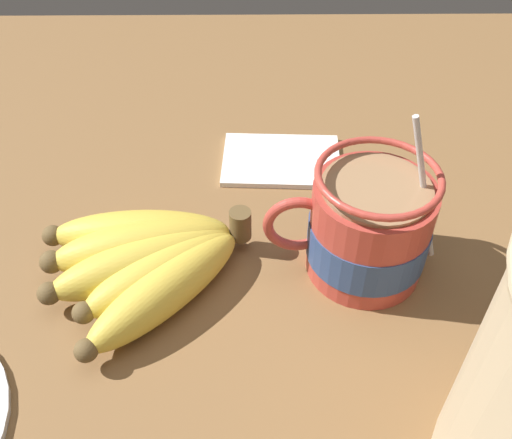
% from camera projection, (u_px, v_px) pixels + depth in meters
% --- Properties ---
extents(table, '(1.11, 1.11, 0.03)m').
position_uv_depth(table, '(272.00, 298.00, 0.51)').
color(table, brown).
rests_on(table, ground).
extents(coffee_mug, '(0.15, 0.10, 0.16)m').
position_uv_depth(coffee_mug, '(368.00, 229.00, 0.48)').
color(coffee_mug, '#B23D33').
rests_on(coffee_mug, table).
extents(banana_bunch, '(0.19, 0.16, 0.05)m').
position_uv_depth(banana_bunch, '(149.00, 259.00, 0.49)').
color(banana_bunch, brown).
rests_on(banana_bunch, table).
extents(napkin, '(0.13, 0.10, 0.01)m').
position_uv_depth(napkin, '(281.00, 160.00, 0.62)').
color(napkin, white).
rests_on(napkin, table).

